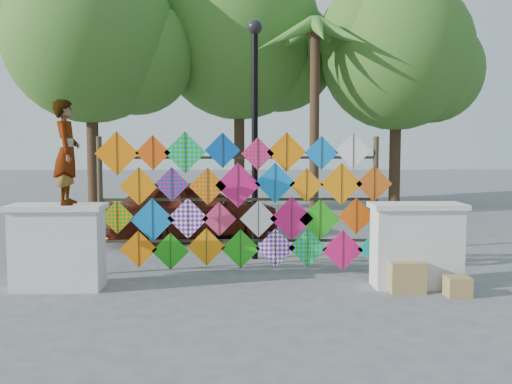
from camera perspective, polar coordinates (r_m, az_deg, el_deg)
The scene contains 13 objects.
ground at distance 8.95m, azimuth -1.73°, elevation -9.24°, with size 80.00×80.00×0.00m, color gray.
parapet_left at distance 9.04m, azimuth -19.20°, elevation -5.15°, with size 1.40×0.65×1.28m.
parapet_right at distance 9.03m, azimuth 15.73°, elevation -5.08°, with size 1.40×0.65×1.28m.
kite_rack at distance 9.46m, azimuth -1.29°, elevation -1.01°, with size 4.92×0.24×2.38m.
tree_west at distance 18.54m, azimuth -15.92°, elevation 14.59°, with size 5.85×5.20×8.01m.
tree_mid at distance 20.04m, azimuth -1.40°, elevation 15.16°, with size 6.30×5.60×8.61m.
tree_east at distance 19.11m, azimuth 14.16°, elevation 13.13°, with size 5.40×4.80×7.42m.
palm_tree at distance 17.05m, azimuth 5.92°, elevation 14.17°, with size 3.62×3.62×5.83m.
vendor_woman at distance 8.86m, azimuth -18.40°, elevation 3.79°, with size 0.56×0.37×1.54m, color #99999E.
sedan at distance 13.12m, azimuth -6.50°, elevation -1.69°, with size 1.64×4.08×1.39m, color #4E180D.
lamppost at distance 10.70m, azimuth -0.13°, elevation 7.59°, with size 0.28×0.28×4.46m.
cardboard_box_near at distance 8.80m, azimuth 14.71°, elevation -8.12°, with size 0.51×0.45×0.45m, color tan.
cardboard_box_far at distance 8.76m, azimuth 19.50°, elevation -8.88°, with size 0.34×0.31×0.28m, color tan.
Camera 1 is at (0.02, -8.68, 2.17)m, focal length 40.00 mm.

